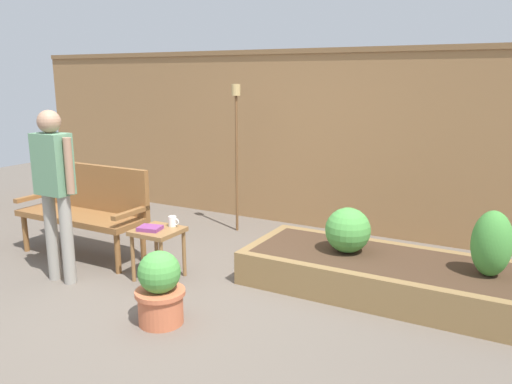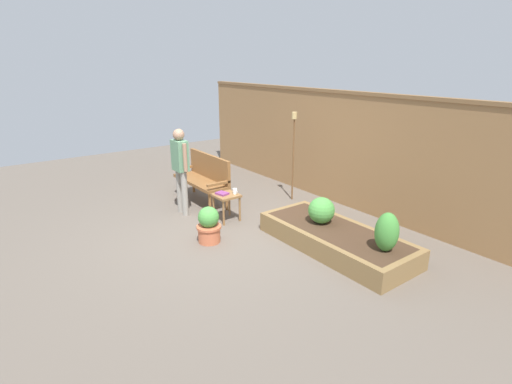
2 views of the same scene
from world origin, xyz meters
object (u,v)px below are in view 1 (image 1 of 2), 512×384
(side_table, at_px, (158,238))
(tiki_torch, at_px, (236,133))
(shrub_far_corner, at_px, (492,244))
(shrub_near_bench, at_px, (348,230))
(cup_on_table, at_px, (173,221))
(potted_boxwood, at_px, (160,289))
(person_by_bench, at_px, (54,182))
(book_on_table, at_px, (150,228))
(garden_bench, at_px, (87,204))

(side_table, relative_size, tiki_torch, 0.27)
(shrub_far_corner, distance_m, tiki_torch, 3.08)
(tiki_torch, bearing_deg, shrub_near_bench, -28.41)
(cup_on_table, relative_size, tiki_torch, 0.06)
(potted_boxwood, bearing_deg, shrub_far_corner, 33.35)
(person_by_bench, bearing_deg, shrub_far_corner, 19.11)
(potted_boxwood, relative_size, shrub_near_bench, 1.42)
(shrub_near_bench, relative_size, shrub_far_corner, 0.76)
(cup_on_table, distance_m, book_on_table, 0.23)
(tiki_torch, bearing_deg, shrub_far_corner, -17.80)
(potted_boxwood, xyz_separation_m, tiki_torch, (-0.72, 2.33, 0.92))
(shrub_far_corner, bearing_deg, shrub_near_bench, 180.00)
(side_table, height_order, shrub_near_bench, shrub_near_bench)
(shrub_near_bench, bearing_deg, book_on_table, -153.66)
(person_by_bench, bearing_deg, tiki_torch, 74.10)
(garden_bench, xyz_separation_m, tiki_torch, (0.94, 1.46, 0.65))
(person_by_bench, bearing_deg, cup_on_table, 36.72)
(cup_on_table, xyz_separation_m, potted_boxwood, (0.51, -0.82, -0.25))
(garden_bench, height_order, person_by_bench, person_by_bench)
(book_on_table, relative_size, shrub_near_bench, 0.49)
(tiki_torch, bearing_deg, potted_boxwood, -72.93)
(side_table, relative_size, cup_on_table, 4.24)
(side_table, bearing_deg, garden_bench, 170.12)
(shrub_near_bench, bearing_deg, person_by_bench, -152.46)
(shrub_near_bench, bearing_deg, side_table, -154.81)
(cup_on_table, xyz_separation_m, book_on_table, (-0.11, -0.20, -0.03))
(book_on_table, relative_size, potted_boxwood, 0.35)
(potted_boxwood, bearing_deg, book_on_table, 134.41)
(garden_bench, relative_size, tiki_torch, 0.82)
(garden_bench, xyz_separation_m, side_table, (1.09, -0.19, -0.15))
(book_on_table, bearing_deg, cup_on_table, 49.07)
(book_on_table, height_order, shrub_far_corner, shrub_far_corner)
(shrub_near_bench, height_order, person_by_bench, person_by_bench)
(potted_boxwood, bearing_deg, tiki_torch, 107.07)
(garden_bench, bearing_deg, cup_on_table, -2.54)
(person_by_bench, bearing_deg, side_table, 32.12)
(book_on_table, distance_m, tiki_torch, 1.85)
(cup_on_table, xyz_separation_m, shrub_near_bench, (1.49, 0.59, -0.03))
(garden_bench, distance_m, potted_boxwood, 1.89)
(book_on_table, height_order, person_by_bench, person_by_bench)
(potted_boxwood, bearing_deg, shrub_near_bench, 55.18)
(cup_on_table, xyz_separation_m, shrub_far_corner, (2.65, 0.59, 0.04))
(garden_bench, relative_size, potted_boxwood, 2.52)
(garden_bench, relative_size, cup_on_table, 12.72)
(tiki_torch, relative_size, person_by_bench, 1.12)
(side_table, bearing_deg, tiki_torch, 95.00)
(potted_boxwood, relative_size, person_by_bench, 0.37)
(garden_bench, bearing_deg, shrub_far_corner, 8.11)
(person_by_bench, bearing_deg, shrub_near_bench, 27.54)
(shrub_far_corner, relative_size, person_by_bench, 0.34)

